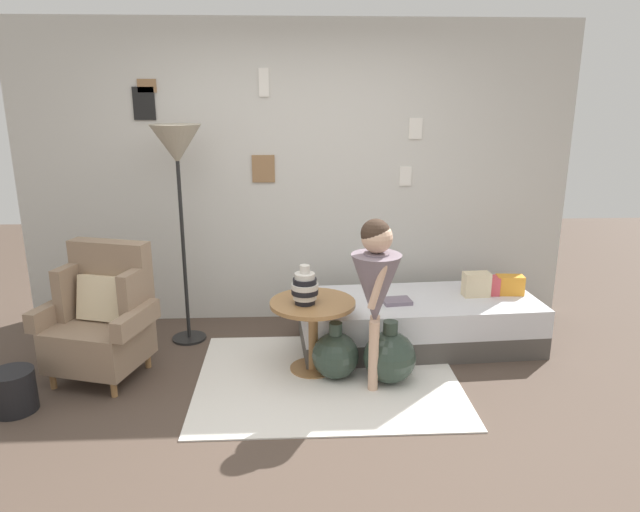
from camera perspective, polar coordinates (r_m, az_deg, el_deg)
ground_plane at (r=3.69m, az=-1.67°, el=-17.03°), size 12.00×12.00×0.00m
gallery_wall at (r=5.09m, az=-2.28°, el=7.96°), size 4.80×0.12×2.60m
rug at (r=4.27m, az=0.74°, el=-12.01°), size 1.87×1.49×0.01m
armchair at (r=4.45m, az=-20.74°, el=-5.74°), size 0.86×0.74×0.97m
daybed at (r=4.80m, az=9.66°, el=-6.40°), size 1.94×0.91×0.40m
pillow_head at (r=4.99m, az=18.29°, el=-2.73°), size 0.23×0.14×0.16m
pillow_mid at (r=4.92m, az=16.25°, el=-2.82°), size 0.18×0.12×0.15m
pillow_back at (r=4.86m, az=15.23°, el=-2.72°), size 0.22×0.13×0.20m
side_table at (r=4.23m, az=-0.73°, el=-6.39°), size 0.62×0.62×0.54m
vase_striped at (r=4.10m, az=-1.51°, el=-3.16°), size 0.19×0.19×0.29m
floor_lamp at (r=4.63m, az=-13.99°, el=9.79°), size 0.39×0.39×1.77m
person_child at (r=3.87m, az=5.54°, el=-2.53°), size 0.34×0.34×1.21m
book_on_daybed at (r=4.60m, az=7.61°, el=-4.46°), size 0.24×0.19×0.03m
demijohn_near at (r=4.22m, az=1.54°, el=-9.78°), size 0.34×0.34×0.43m
demijohn_far at (r=4.18m, az=6.89°, el=-9.88°), size 0.38×0.38×0.46m
magazine_basket at (r=4.31m, az=-28.10°, el=-11.73°), size 0.28×0.28×0.28m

